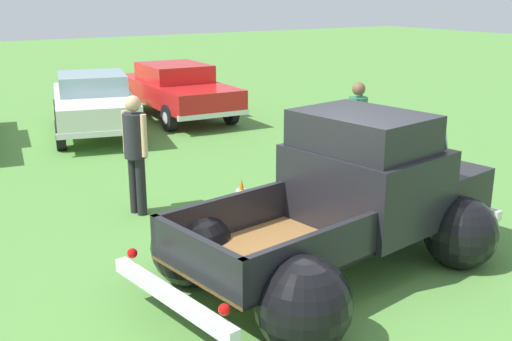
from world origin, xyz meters
TOP-DOWN VIEW (x-y plane):
  - ground_plane at (0.00, 0.00)m, footprint 80.00×80.00m
  - vintage_pickup_truck at (0.38, 0.06)m, footprint 4.84×3.28m
  - show_car_1 at (0.11, 8.99)m, footprint 2.82×4.58m
  - show_car_2 at (2.65, 9.75)m, footprint 2.12×4.73m
  - spectator_1 at (2.86, 2.76)m, footprint 0.48×0.48m
  - spectator_2 at (-1.13, 3.21)m, footprint 0.43×0.53m
  - lane_cone_0 at (0.09, 2.15)m, footprint 0.36×0.36m
  - lane_cone_1 at (2.55, 2.13)m, footprint 0.36×0.36m

SIDE VIEW (x-z plane):
  - ground_plane at x=0.00m, z-range 0.00..0.00m
  - lane_cone_0 at x=0.09m, z-range 0.00..0.63m
  - lane_cone_1 at x=2.55m, z-range 0.00..0.63m
  - vintage_pickup_truck at x=0.38m, z-range -0.22..1.74m
  - show_car_1 at x=0.11m, z-range 0.07..1.50m
  - show_car_2 at x=2.65m, z-range 0.07..1.50m
  - spectator_1 at x=2.86m, z-range 0.13..1.91m
  - spectator_2 at x=-1.13m, z-range 0.14..1.98m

